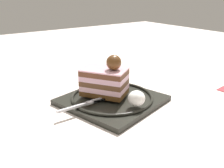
# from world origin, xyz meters

# --- Properties ---
(ground_plane) EXTENTS (2.40, 2.40, 0.00)m
(ground_plane) POSITION_xyz_m (0.00, 0.00, 0.00)
(ground_plane) COLOR silver
(dessert_plate) EXTENTS (0.26, 0.26, 0.02)m
(dessert_plate) POSITION_xyz_m (0.01, -0.01, 0.01)
(dessert_plate) COLOR black
(dessert_plate) RESTS_ON ground_plane
(cake_slice) EXTENTS (0.12, 0.13, 0.10)m
(cake_slice) POSITION_xyz_m (0.02, -0.03, 0.06)
(cake_slice) COLOR #593617
(cake_slice) RESTS_ON dessert_plate
(whipped_cream_dollop) EXTENTS (0.04, 0.04, 0.03)m
(whipped_cream_dollop) POSITION_xyz_m (0.00, 0.06, 0.04)
(whipped_cream_dollop) COLOR white
(whipped_cream_dollop) RESTS_ON dessert_plate
(fork) EXTENTS (0.12, 0.01, 0.00)m
(fork) POSITION_xyz_m (0.10, -0.01, 0.02)
(fork) COLOR silver
(fork) RESTS_ON dessert_plate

